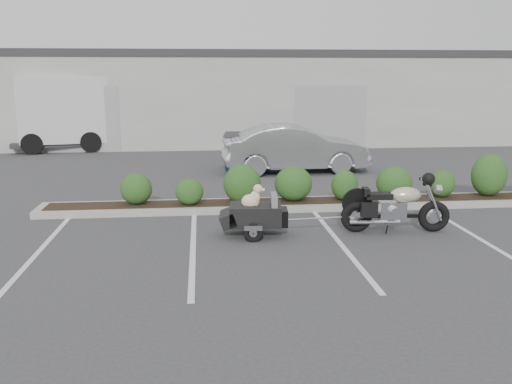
{
  "coord_description": "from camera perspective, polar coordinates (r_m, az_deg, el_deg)",
  "views": [
    {
      "loc": [
        -1.31,
        -9.93,
        3.07
      ],
      "look_at": [
        -0.24,
        0.58,
        0.75
      ],
      "focal_mm": 38.0,
      "sensor_mm": 36.0,
      "label": 1
    }
  ],
  "objects": [
    {
      "name": "building",
      "position": [
        26.98,
        -3.07,
        10.11
      ],
      "size": [
        26.0,
        10.0,
        4.0
      ],
      "primitive_type": "cube",
      "color": "#9EA099",
      "rests_on": "ground"
    },
    {
      "name": "pet_trailer",
      "position": [
        10.38,
        -0.15,
        -2.32
      ],
      "size": [
        1.74,
        0.97,
        1.03
      ],
      "rotation": [
        0.0,
        0.0,
        -0.08
      ],
      "color": "black",
      "rests_on": "ground"
    },
    {
      "name": "sedan",
      "position": [
        17.18,
        4.11,
        4.6
      ],
      "size": [
        4.62,
        1.82,
        1.5
      ],
      "primitive_type": "imported",
      "rotation": [
        0.0,
        0.0,
        1.62
      ],
      "color": "#B2B2B9",
      "rests_on": "ground"
    },
    {
      "name": "dumpster",
      "position": [
        17.68,
        -0.43,
        4.34
      ],
      "size": [
        1.91,
        1.42,
        1.17
      ],
      "rotation": [
        0.0,
        0.0,
        -0.12
      ],
      "color": "navy",
      "rests_on": "ground"
    },
    {
      "name": "delivery_truck",
      "position": [
        23.38,
        -16.72,
        7.77
      ],
      "size": [
        6.59,
        3.12,
        2.9
      ],
      "rotation": [
        0.0,
        0.0,
        0.17
      ],
      "color": "silver",
      "rests_on": "ground"
    },
    {
      "name": "planter_kerb",
      "position": [
        12.71,
        4.84,
        -1.29
      ],
      "size": [
        12.0,
        1.0,
        0.15
      ],
      "primitive_type": "cube",
      "color": "#9E9E93",
      "rests_on": "ground"
    },
    {
      "name": "ground",
      "position": [
        10.48,
        1.65,
        -4.66
      ],
      "size": [
        90.0,
        90.0,
        0.0
      ],
      "primitive_type": "plane",
      "color": "#38383A",
      "rests_on": "ground"
    },
    {
      "name": "motorcycle",
      "position": [
        10.96,
        14.49,
        -1.59
      ],
      "size": [
        2.17,
        0.74,
        1.24
      ],
      "rotation": [
        0.0,
        0.0,
        -0.08
      ],
      "color": "black",
      "rests_on": "ground"
    }
  ]
}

